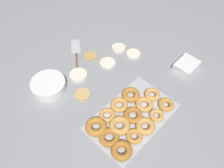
# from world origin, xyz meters

# --- Properties ---
(ground_plane) EXTENTS (3.00, 3.00, 0.00)m
(ground_plane) POSITION_xyz_m (0.00, 0.00, 0.00)
(ground_plane) COLOR gray
(pancake_0) EXTENTS (0.10, 0.10, 0.01)m
(pancake_0) POSITION_xyz_m (0.06, 0.07, 0.01)
(pancake_0) COLOR silver
(pancake_0) RESTS_ON ground_plane
(pancake_1) EXTENTS (0.10, 0.10, 0.01)m
(pancake_1) POSITION_xyz_m (0.21, 0.11, 0.01)
(pancake_1) COLOR beige
(pancake_1) RESTS_ON ground_plane
(pancake_2) EXTENTS (0.09, 0.09, 0.01)m
(pancake_2) POSITION_xyz_m (0.03, 0.19, 0.01)
(pancake_2) COLOR tan
(pancake_2) RESTS_ON ground_plane
(pancake_3) EXTENTS (0.11, 0.11, 0.02)m
(pancake_3) POSITION_xyz_m (-0.14, 0.13, 0.01)
(pancake_3) COLOR silver
(pancake_3) RESTS_ON ground_plane
(pancake_4) EXTENTS (0.09, 0.09, 0.01)m
(pancake_4) POSITION_xyz_m (-0.22, 0.00, 0.01)
(pancake_4) COLOR tan
(pancake_4) RESTS_ON ground_plane
(pancake_5) EXTENTS (0.09, 0.09, 0.01)m
(pancake_5) POSITION_xyz_m (0.24, -0.00, 0.01)
(pancake_5) COLOR silver
(pancake_5) RESTS_ON ground_plane
(donut_tray) EXTENTS (0.49, 0.31, 0.04)m
(donut_tray) POSITION_xyz_m (-0.17, -0.30, 0.02)
(donut_tray) COLOR #ADAFB5
(donut_tray) RESTS_ON ground_plane
(batter_bowl) EXTENTS (0.20, 0.20, 0.06)m
(batter_bowl) POSITION_xyz_m (-0.33, 0.18, 0.03)
(batter_bowl) COLOR white
(batter_bowl) RESTS_ON ground_plane
(container_stack) EXTENTS (0.15, 0.12, 0.04)m
(container_stack) POSITION_xyz_m (0.38, -0.32, 0.02)
(container_stack) COLOR white
(container_stack) RESTS_ON ground_plane
(spatula) EXTENTS (0.21, 0.26, 0.01)m
(spatula) POSITION_xyz_m (0.00, 0.32, 0.00)
(spatula) COLOR brown
(spatula) RESTS_ON ground_plane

